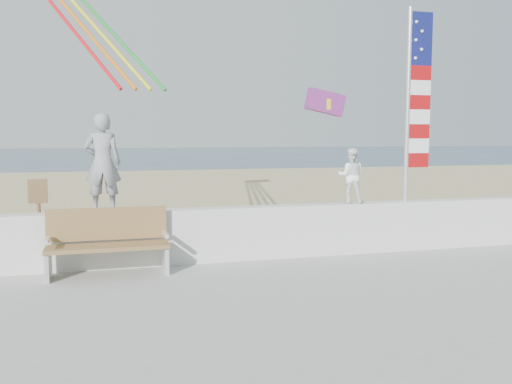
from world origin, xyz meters
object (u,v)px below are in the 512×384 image
(child, at_px, (351,176))
(adult, at_px, (103,163))
(bench, at_px, (108,241))
(flag, at_px, (414,97))

(child, bearing_deg, adult, 24.82)
(adult, bearing_deg, bench, 101.39)
(bench, height_order, flag, flag)
(child, bearing_deg, flag, -155.19)
(child, relative_size, flag, 0.28)
(child, distance_m, bench, 4.33)
(adult, distance_m, child, 4.28)
(adult, bearing_deg, flag, -174.73)
(child, bearing_deg, bench, 30.97)
(bench, bearing_deg, adult, 96.12)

